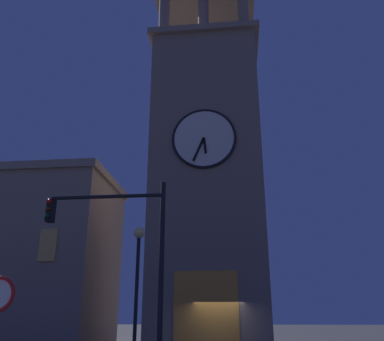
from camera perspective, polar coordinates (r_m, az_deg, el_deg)
The scene contains 3 objects.
clocktower at distance 25.63m, azimuth 2.28°, elevation -1.11°, with size 6.98×7.05×26.39m.
traffic_signal_mid at distance 13.09m, azimuth -9.63°, elevation -9.99°, with size 3.91×0.41×5.90m.
street_lamp at distance 16.20m, azimuth -7.60°, elevation -13.23°, with size 0.44×0.44×5.15m.
Camera 1 is at (-0.90, 20.66, 1.77)m, focal length 38.25 mm.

